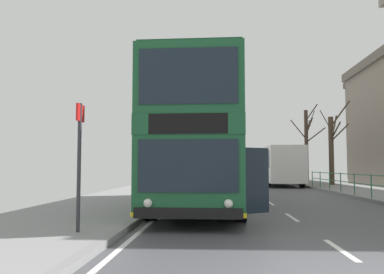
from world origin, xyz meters
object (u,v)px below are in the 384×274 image
bus_stop_sign_near (79,152)px  bare_tree_far_00 (307,143)px  double_decker_bus_main (203,143)px  bare_tree_far_01 (332,147)px  background_bus_far_lane (277,165)px

bus_stop_sign_near → bare_tree_far_00: 30.43m
double_decker_bus_main → bare_tree_far_01: bare_tree_far_01 is taller
bare_tree_far_01 → bus_stop_sign_near: bearing=-116.3°
double_decker_bus_main → background_bus_far_lane: 19.87m
background_bus_far_lane → bus_stop_sign_near: size_ratio=3.91×
background_bus_far_lane → bus_stop_sign_near: 26.56m
bus_stop_sign_near → bare_tree_far_01: 26.12m
bus_stop_sign_near → double_decker_bus_main: bearing=69.3°
background_bus_far_lane → bare_tree_far_00: size_ratio=1.59×
bare_tree_far_00 → bare_tree_far_01: size_ratio=1.05×
double_decker_bus_main → bare_tree_far_00: size_ratio=1.72×
bare_tree_far_01 → background_bus_far_lane: bearing=152.1°
bare_tree_far_00 → bare_tree_far_01: 5.11m
bus_stop_sign_near → bare_tree_far_00: bare_tree_far_00 is taller
double_decker_bus_main → bare_tree_far_01: bearing=61.8°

